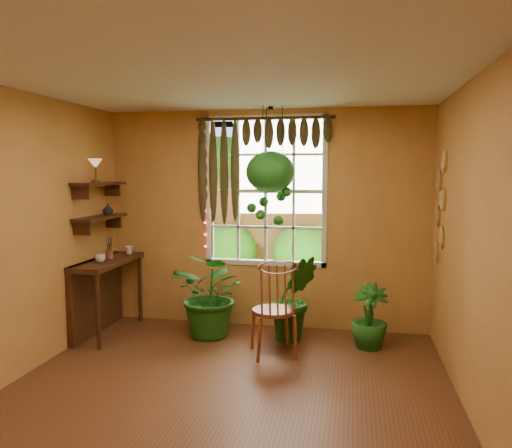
{
  "coord_description": "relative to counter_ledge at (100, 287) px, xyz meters",
  "views": [
    {
      "loc": [
        1.06,
        -3.82,
        1.94
      ],
      "look_at": [
        0.1,
        1.15,
        1.41
      ],
      "focal_mm": 35.0,
      "sensor_mm": 36.0,
      "label": 1
    }
  ],
  "objects": [
    {
      "name": "brush_jar",
      "position": [
        0.11,
        0.06,
        0.47
      ],
      "size": [
        0.09,
        0.09,
        0.32
      ],
      "color": "brown",
      "rests_on": "counter_ledge"
    },
    {
      "name": "wall_right",
      "position": [
        3.91,
        -1.6,
        0.8
      ],
      "size": [
        0.0,
        4.5,
        4.5
      ],
      "primitive_type": "plane",
      "rotation": [
        1.57,
        0.0,
        -1.57
      ],
      "color": "#C38642",
      "rests_on": "floor"
    },
    {
      "name": "potted_plant_right",
      "position": [
        3.18,
        0.07,
        -0.2
      ],
      "size": [
        0.43,
        0.43,
        0.71
      ],
      "primitive_type": "imported",
      "rotation": [
        0.0,
        0.0,
        0.1
      ],
      "color": "#174B14",
      "rests_on": "floor"
    },
    {
      "name": "hanging_basket",
      "position": [
        2.01,
        0.42,
        1.32
      ],
      "size": [
        0.58,
        0.58,
        1.4
      ],
      "color": "black",
      "rests_on": "ceiling"
    },
    {
      "name": "backyard",
      "position": [
        2.15,
        5.27,
        0.73
      ],
      "size": [
        14.0,
        10.0,
        12.0
      ],
      "color": "#205919",
      "rests_on": "ground"
    },
    {
      "name": "floor",
      "position": [
        1.91,
        -1.6,
        -0.55
      ],
      "size": [
        4.5,
        4.5,
        0.0
      ],
      "primitive_type": "plane",
      "color": "#583219",
      "rests_on": "ground"
    },
    {
      "name": "wall_plates",
      "position": [
        3.89,
        0.19,
        1.0
      ],
      "size": [
        0.04,
        0.32,
        1.1
      ],
      "primitive_type": null,
      "color": "beige",
      "rests_on": "wall_right"
    },
    {
      "name": "shelf_lower",
      "position": [
        0.03,
        0.0,
        0.85
      ],
      "size": [
        0.25,
        0.9,
        0.04
      ],
      "primitive_type": "cube",
      "color": "#3D2310",
      "rests_on": "wall_left"
    },
    {
      "name": "tiffany_lamp",
      "position": [
        0.05,
        -0.1,
        1.47
      ],
      "size": [
        0.16,
        0.16,
        0.27
      ],
      "color": "brown",
      "rests_on": "shelf_upper"
    },
    {
      "name": "window",
      "position": [
        1.91,
        0.68,
        1.15
      ],
      "size": [
        1.52,
        0.1,
        1.86
      ],
      "color": "silver",
      "rests_on": "wall_back"
    },
    {
      "name": "shelf_vase",
      "position": [
        0.04,
        0.18,
        0.93
      ],
      "size": [
        0.14,
        0.14,
        0.13
      ],
      "primitive_type": "imported",
      "rotation": [
        0.0,
        0.0,
        -0.13
      ],
      "color": "#B2AD99",
      "rests_on": "shelf_lower"
    },
    {
      "name": "cup_b",
      "position": [
        0.19,
        0.42,
        0.4
      ],
      "size": [
        0.13,
        0.13,
        0.1
      ],
      "primitive_type": "imported",
      "rotation": [
        0.0,
        0.0,
        -0.25
      ],
      "color": "beige",
      "rests_on": "counter_ledge"
    },
    {
      "name": "string_lights",
      "position": [
        1.15,
        0.59,
        1.2
      ],
      "size": [
        0.03,
        0.03,
        1.54
      ],
      "primitive_type": null,
      "color": "#FF2633",
      "rests_on": "window"
    },
    {
      "name": "shelf_upper",
      "position": [
        0.03,
        0.0,
        1.25
      ],
      "size": [
        0.25,
        0.9,
        0.04
      ],
      "primitive_type": "cube",
      "color": "#3D2310",
      "rests_on": "wall_left"
    },
    {
      "name": "potted_plant_mid",
      "position": [
        2.33,
        0.17,
        -0.06
      ],
      "size": [
        0.65,
        0.59,
        0.99
      ],
      "primitive_type": "imported",
      "rotation": [
        0.0,
        0.0,
        0.31
      ],
      "color": "#174B14",
      "rests_on": "floor"
    },
    {
      "name": "ceiling",
      "position": [
        1.91,
        -1.6,
        2.15
      ],
      "size": [
        4.5,
        4.5,
        0.0
      ],
      "primitive_type": "plane",
      "rotation": [
        3.14,
        0.0,
        0.0
      ],
      "color": "silver",
      "rests_on": "wall_back"
    },
    {
      "name": "valance_vine",
      "position": [
        1.82,
        0.56,
        1.73
      ],
      "size": [
        1.7,
        0.12,
        1.1
      ],
      "color": "#3D2310",
      "rests_on": "window"
    },
    {
      "name": "windsor_chair",
      "position": [
        2.18,
        -0.36,
        -0.2
      ],
      "size": [
        0.58,
        0.6,
        1.21
      ],
      "rotation": [
        0.0,
        0.0,
        0.37
      ],
      "color": "maroon",
      "rests_on": "floor"
    },
    {
      "name": "cup_a",
      "position": [
        0.13,
        -0.2,
        0.39
      ],
      "size": [
        0.15,
        0.15,
        0.09
      ],
      "primitive_type": "imported",
      "rotation": [
        0.0,
        0.0,
        -0.39
      ],
      "color": "silver",
      "rests_on": "counter_ledge"
    },
    {
      "name": "counter_ledge",
      "position": [
        0.0,
        0.0,
        0.0
      ],
      "size": [
        0.4,
        1.2,
        0.9
      ],
      "color": "#3D2310",
      "rests_on": "floor"
    },
    {
      "name": "potted_plant_left",
      "position": [
        1.38,
        0.09,
        -0.05
      ],
      "size": [
        1.14,
        1.07,
        1.01
      ],
      "primitive_type": "imported",
      "rotation": [
        0.0,
        0.0,
        -0.38
      ],
      "color": "#174B14",
      "rests_on": "floor"
    },
    {
      "name": "wall_back",
      "position": [
        1.91,
        0.65,
        0.8
      ],
      "size": [
        4.0,
        0.0,
        4.0
      ],
      "primitive_type": "plane",
      "rotation": [
        1.57,
        0.0,
        0.0
      ],
      "color": "#C38642",
      "rests_on": "floor"
    }
  ]
}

